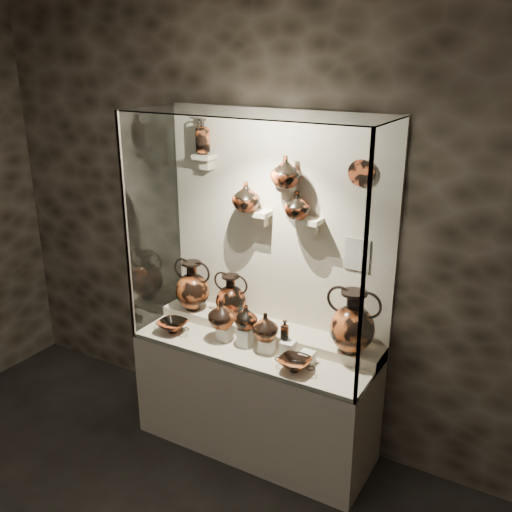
% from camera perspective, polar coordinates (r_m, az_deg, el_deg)
% --- Properties ---
extents(wall_back, '(5.00, 0.02, 3.20)m').
position_cam_1_polar(wall_back, '(3.96, 2.25, 2.97)').
color(wall_back, '#2B251B').
rests_on(wall_back, ground).
extents(plinth, '(1.70, 0.60, 0.80)m').
position_cam_1_polar(plinth, '(4.23, -0.06, -13.93)').
color(plinth, beige).
rests_on(plinth, floor).
extents(front_tier, '(1.68, 0.58, 0.03)m').
position_cam_1_polar(front_tier, '(4.01, -0.07, -9.00)').
color(front_tier, beige).
rests_on(front_tier, plinth).
extents(rear_tier, '(1.70, 0.25, 0.10)m').
position_cam_1_polar(rear_tier, '(4.13, 1.16, -7.56)').
color(rear_tier, beige).
rests_on(rear_tier, plinth).
extents(back_panel, '(1.70, 0.03, 1.60)m').
position_cam_1_polar(back_panel, '(3.96, 2.21, 2.95)').
color(back_panel, beige).
rests_on(back_panel, plinth).
extents(glass_front, '(1.70, 0.01, 1.60)m').
position_cam_1_polar(glass_front, '(3.46, -2.52, 0.41)').
color(glass_front, white).
rests_on(glass_front, plinth).
extents(glass_left, '(0.01, 0.60, 1.60)m').
position_cam_1_polar(glass_left, '(4.17, -10.22, 3.50)').
color(glass_left, white).
rests_on(glass_left, plinth).
extents(glass_right, '(0.01, 0.60, 1.60)m').
position_cam_1_polar(glass_right, '(3.38, 12.46, -0.53)').
color(glass_right, white).
rests_on(glass_right, plinth).
extents(glass_top, '(1.70, 0.60, 0.01)m').
position_cam_1_polar(glass_top, '(3.53, -0.08, 14.10)').
color(glass_top, white).
rests_on(glass_top, back_panel).
extents(frame_post_left, '(0.02, 0.02, 1.60)m').
position_cam_1_polar(frame_post_left, '(3.95, -12.83, 2.44)').
color(frame_post_left, gray).
rests_on(frame_post_left, plinth).
extents(frame_post_right, '(0.02, 0.02, 1.60)m').
position_cam_1_polar(frame_post_right, '(3.12, 10.70, -2.12)').
color(frame_post_right, gray).
rests_on(frame_post_right, plinth).
extents(pedestal_a, '(0.09, 0.09, 0.10)m').
position_cam_1_polar(pedestal_a, '(4.04, -3.15, -7.72)').
color(pedestal_a, silver).
rests_on(pedestal_a, front_tier).
extents(pedestal_b, '(0.09, 0.09, 0.13)m').
position_cam_1_polar(pedestal_b, '(3.96, -1.07, -8.11)').
color(pedestal_b, silver).
rests_on(pedestal_b, front_tier).
extents(pedestal_c, '(0.09, 0.09, 0.09)m').
position_cam_1_polar(pedestal_c, '(3.89, 1.11, -8.95)').
color(pedestal_c, silver).
rests_on(pedestal_c, front_tier).
extents(pedestal_d, '(0.09, 0.09, 0.12)m').
position_cam_1_polar(pedestal_d, '(3.82, 3.24, -9.32)').
color(pedestal_d, silver).
rests_on(pedestal_d, front_tier).
extents(pedestal_e, '(0.09, 0.09, 0.08)m').
position_cam_1_polar(pedestal_e, '(3.78, 5.16, -10.08)').
color(pedestal_e, silver).
rests_on(pedestal_e, front_tier).
extents(bracket_ul, '(0.14, 0.12, 0.04)m').
position_cam_1_polar(bracket_ul, '(4.07, -5.17, 9.87)').
color(bracket_ul, beige).
rests_on(bracket_ul, back_panel).
extents(bracket_ca, '(0.14, 0.12, 0.04)m').
position_cam_1_polar(bracket_ca, '(3.91, 0.42, 4.29)').
color(bracket_ca, beige).
rests_on(bracket_ca, back_panel).
extents(bracket_cb, '(0.10, 0.12, 0.04)m').
position_cam_1_polar(bracket_cb, '(3.77, 3.09, 6.81)').
color(bracket_cb, beige).
rests_on(bracket_cb, back_panel).
extents(bracket_cc, '(0.14, 0.12, 0.04)m').
position_cam_1_polar(bracket_cc, '(3.75, 5.49, 3.50)').
color(bracket_cc, beige).
rests_on(bracket_cc, back_panel).
extents(amphora_left, '(0.32, 0.32, 0.38)m').
position_cam_1_polar(amphora_left, '(4.30, -6.36, -2.95)').
color(amphora_left, '#A84B20').
rests_on(amphora_left, rear_tier).
extents(amphora_mid, '(0.33, 0.33, 0.34)m').
position_cam_1_polar(amphora_mid, '(4.15, -2.51, -4.05)').
color(amphora_mid, '#9D3D1B').
rests_on(amphora_mid, rear_tier).
extents(amphora_right, '(0.37, 0.37, 0.43)m').
position_cam_1_polar(amphora_right, '(3.73, 9.61, -6.47)').
color(amphora_right, '#A84B20').
rests_on(amphora_right, rear_tier).
extents(jug_a, '(0.21, 0.21, 0.20)m').
position_cam_1_polar(jug_a, '(3.98, -3.44, -5.78)').
color(jug_a, '#A84B20').
rests_on(jug_a, pedestal_a).
extents(jug_b, '(0.19, 0.19, 0.17)m').
position_cam_1_polar(jug_b, '(3.90, -0.99, -6.09)').
color(jug_b, '#9D3D1B').
rests_on(jug_b, pedestal_b).
extents(jug_c, '(0.24, 0.24, 0.19)m').
position_cam_1_polar(jug_c, '(3.84, 0.95, -7.02)').
color(jug_c, '#A84B20').
rests_on(jug_c, pedestal_c).
extents(lekythos_small, '(0.08, 0.08, 0.15)m').
position_cam_1_polar(lekythos_small, '(3.78, 2.91, -7.28)').
color(lekythos_small, '#9D3D1B').
rests_on(lekythos_small, pedestal_d).
extents(kylix_left, '(0.31, 0.28, 0.11)m').
position_cam_1_polar(kylix_left, '(4.18, -8.31, -6.89)').
color(kylix_left, '#9D3D1B').
rests_on(kylix_left, front_tier).
extents(kylix_right, '(0.32, 0.29, 0.11)m').
position_cam_1_polar(kylix_right, '(3.68, 3.90, -10.65)').
color(kylix_right, '#A84B20').
rests_on(kylix_right, front_tier).
extents(lekythos_tall, '(0.13, 0.13, 0.27)m').
position_cam_1_polar(lekythos_tall, '(4.04, -5.34, 12.02)').
color(lekythos_tall, '#A84B20').
rests_on(lekythos_tall, bracket_ul).
extents(ovoid_vase_a, '(0.21, 0.21, 0.20)m').
position_cam_1_polar(ovoid_vase_a, '(3.89, -1.00, 5.98)').
color(ovoid_vase_a, '#9D3D1B').
rests_on(ovoid_vase_a, bracket_ca).
extents(ovoid_vase_b, '(0.24, 0.24, 0.20)m').
position_cam_1_polar(ovoid_vase_b, '(3.70, 2.96, 8.44)').
color(ovoid_vase_b, '#9D3D1B').
rests_on(ovoid_vase_b, bracket_cb).
extents(ovoid_vase_c, '(0.20, 0.20, 0.18)m').
position_cam_1_polar(ovoid_vase_c, '(3.72, 4.15, 5.14)').
color(ovoid_vase_c, '#9D3D1B').
rests_on(ovoid_vase_c, bracket_cc).
extents(wall_plate, '(0.17, 0.02, 0.17)m').
position_cam_1_polar(wall_plate, '(3.60, 10.47, 8.18)').
color(wall_plate, '#A74320').
rests_on(wall_plate, back_panel).
extents(info_placard, '(0.16, 0.01, 0.22)m').
position_cam_1_polar(info_placard, '(3.75, 10.05, 0.17)').
color(info_placard, beige).
rests_on(info_placard, back_panel).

